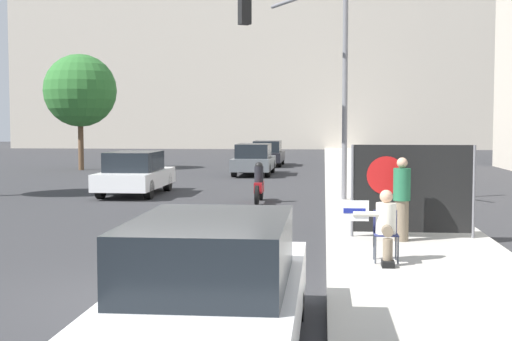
{
  "coord_description": "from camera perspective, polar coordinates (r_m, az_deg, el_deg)",
  "views": [
    {
      "loc": [
        2.21,
        -9.65,
        2.47
      ],
      "look_at": [
        0.95,
        3.5,
        1.58
      ],
      "focal_mm": 50.0,
      "sensor_mm": 36.0,
      "label": 1
    }
  ],
  "objects": [
    {
      "name": "seated_protester",
      "position": [
        12.09,
        10.28,
        -4.21
      ],
      "size": [
        0.97,
        0.77,
        1.21
      ],
      "rotation": [
        0.0,
        0.0,
        0.15
      ],
      "color": "#474C56",
      "rests_on": "sidewalk_curb"
    },
    {
      "name": "street_tree_midblock",
      "position": [
        38.32,
        -13.9,
        6.22
      ],
      "size": [
        3.77,
        3.77,
        6.03
      ],
      "color": "brown",
      "rests_on": "ground_plane"
    },
    {
      "name": "jogger_on_sidewalk",
      "position": [
        14.32,
        11.58,
        -2.22
      ],
      "size": [
        0.34,
        0.34,
        1.65
      ],
      "rotation": [
        0.0,
        0.0,
        3.5
      ],
      "color": "#756651",
      "rests_on": "sidewalk_curb"
    },
    {
      "name": "ground_plane",
      "position": [
        10.2,
        -7.32,
        -10.19
      ],
      "size": [
        160.0,
        160.0,
        0.0
      ],
      "primitive_type": "plane",
      "color": "#303033"
    },
    {
      "name": "building_backdrop_far",
      "position": [
        73.17,
        2.16,
        12.19
      ],
      "size": [
        52.0,
        12.0,
        26.19
      ],
      "color": "#BCB2A3",
      "rests_on": "ground_plane"
    },
    {
      "name": "protest_banner",
      "position": [
        14.81,
        12.35,
        -1.42
      ],
      "size": [
        2.49,
        0.06,
        1.89
      ],
      "color": "slate",
      "rests_on": "sidewalk_curb"
    },
    {
      "name": "pedestrian_behind",
      "position": [
        16.61,
        10.37,
        -1.2
      ],
      "size": [
        0.34,
        0.34,
        1.75
      ],
      "rotation": [
        0.0,
        0.0,
        1.87
      ],
      "color": "black",
      "rests_on": "sidewalk_curb"
    },
    {
      "name": "motorcycle_on_road",
      "position": [
        21.96,
        0.24,
        -1.19
      ],
      "size": [
        0.28,
        2.06,
        1.26
      ],
      "color": "maroon",
      "rests_on": "ground_plane"
    },
    {
      "name": "car_on_road_distant",
      "position": [
        40.83,
        0.94,
        1.39
      ],
      "size": [
        1.72,
        4.44,
        1.44
      ],
      "color": "black",
      "rests_on": "ground_plane"
    },
    {
      "name": "traffic_light_pole",
      "position": [
        21.27,
        4.37,
        8.91
      ],
      "size": [
        3.15,
        2.92,
        6.23
      ],
      "color": "slate",
      "rests_on": "sidewalk_curb"
    },
    {
      "name": "car_on_road_midblock",
      "position": [
        33.63,
        -0.18,
        0.89
      ],
      "size": [
        1.76,
        4.57,
        1.48
      ],
      "color": "#565B60",
      "rests_on": "ground_plane"
    },
    {
      "name": "parked_car_curbside",
      "position": [
        7.5,
        -3.49,
        -9.44
      ],
      "size": [
        1.81,
        4.77,
        1.5
      ],
      "color": "white",
      "rests_on": "ground_plane"
    },
    {
      "name": "sidewalk_curb",
      "position": [
        24.82,
        9.41,
        -1.76
      ],
      "size": [
        3.33,
        90.0,
        0.13
      ],
      "primitive_type": "cube",
      "color": "#B7B2A8",
      "rests_on": "ground_plane"
    },
    {
      "name": "car_on_road_nearest",
      "position": [
        24.71,
        -9.64,
        -0.23
      ],
      "size": [
        1.82,
        4.48,
        1.48
      ],
      "color": "white",
      "rests_on": "ground_plane"
    }
  ]
}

